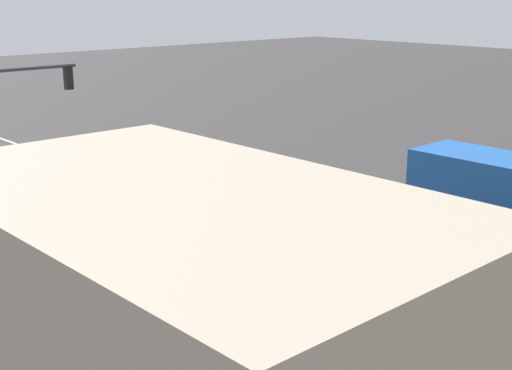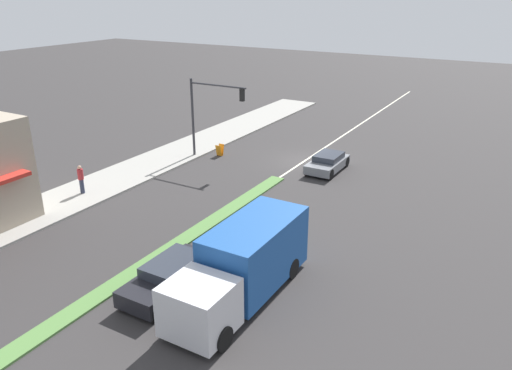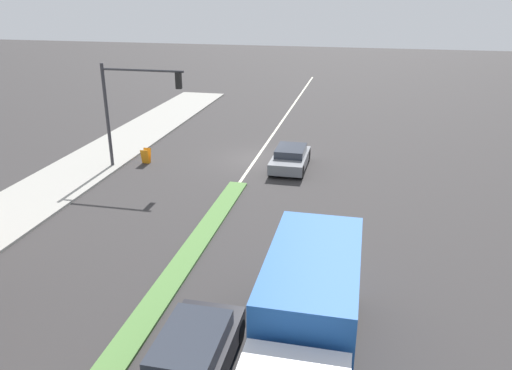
# 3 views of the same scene
# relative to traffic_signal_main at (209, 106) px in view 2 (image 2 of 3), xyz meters

# --- Properties ---
(ground_plane) EXTENTS (160.00, 160.00, 0.00)m
(ground_plane) POSITION_rel_traffic_signal_main_xyz_m (-6.12, 15.06, -3.90)
(ground_plane) COLOR #333030
(lane_marking_center) EXTENTS (0.16, 60.00, 0.01)m
(lane_marking_center) POSITION_rel_traffic_signal_main_xyz_m (-6.12, -2.94, -3.90)
(lane_marking_center) COLOR beige
(lane_marking_center) RESTS_ON ground
(traffic_signal_main) EXTENTS (4.59, 0.34, 5.60)m
(traffic_signal_main) POSITION_rel_traffic_signal_main_xyz_m (0.00, 0.00, 0.00)
(traffic_signal_main) COLOR #333338
(traffic_signal_main) RESTS_ON sidewalk_right
(pedestrian) EXTENTS (0.34, 0.34, 1.74)m
(pedestrian) POSITION_rel_traffic_signal_main_xyz_m (2.76, 9.40, -2.86)
(pedestrian) COLOR #282D42
(pedestrian) RESTS_ON sidewalk_right
(warning_aframe_sign) EXTENTS (0.45, 0.53, 0.84)m
(warning_aframe_sign) POSITION_rel_traffic_signal_main_xyz_m (-0.15, -1.02, -3.47)
(warning_aframe_sign) COLOR orange
(warning_aframe_sign) RESTS_ON ground
(delivery_truck) EXTENTS (2.44, 7.50, 2.87)m
(delivery_truck) POSITION_rel_traffic_signal_main_xyz_m (-11.12, 13.52, -2.43)
(delivery_truck) COLOR silver
(delivery_truck) RESTS_ON ground
(sedan_dark) EXTENTS (1.86, 4.52, 1.31)m
(sedan_dark) POSITION_rel_traffic_signal_main_xyz_m (-8.32, 14.69, -3.26)
(sedan_dark) COLOR black
(sedan_dark) RESTS_ON ground
(suv_grey) EXTENTS (1.85, 3.83, 1.17)m
(suv_grey) POSITION_rel_traffic_signal_main_xyz_m (-8.32, -1.94, -3.32)
(suv_grey) COLOR slate
(suv_grey) RESTS_ON ground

